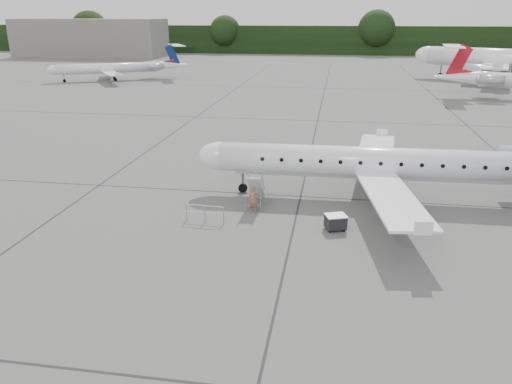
# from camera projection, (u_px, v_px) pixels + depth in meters

# --- Properties ---
(ground) EXTENTS (320.00, 320.00, 0.00)m
(ground) POSITION_uv_depth(u_px,v_px,m) (377.00, 248.00, 25.28)
(ground) COLOR #5A5A57
(ground) RESTS_ON ground
(treeline) EXTENTS (260.00, 4.00, 8.00)m
(treeline) POSITION_uv_depth(u_px,v_px,m) (349.00, 40.00, 144.77)
(treeline) COLOR black
(treeline) RESTS_ON ground
(terminal_building) EXTENTS (40.00, 14.00, 10.00)m
(terminal_building) POSITION_uv_depth(u_px,v_px,m) (91.00, 38.00, 136.38)
(terminal_building) COLOR slate
(terminal_building) RESTS_ON ground
(main_regional_jet) EXTENTS (26.67, 19.47, 6.74)m
(main_regional_jet) POSITION_uv_depth(u_px,v_px,m) (383.00, 148.00, 30.97)
(main_regional_jet) COLOR white
(main_regional_jet) RESTS_ON ground
(airstair) EXTENTS (0.90, 2.33, 2.11)m
(airstair) POSITION_uv_depth(u_px,v_px,m) (256.00, 189.00, 30.75)
(airstair) COLOR white
(airstair) RESTS_ON ground
(passenger) EXTENTS (0.66, 0.47, 1.68)m
(passenger) POSITION_uv_depth(u_px,v_px,m) (253.00, 199.00, 29.60)
(passenger) COLOR #845B48
(passenger) RESTS_ON ground
(safety_railing) EXTENTS (2.20, 0.21, 1.00)m
(safety_railing) POSITION_uv_depth(u_px,v_px,m) (205.00, 214.00, 28.31)
(safety_railing) COLOR #97999F
(safety_railing) RESTS_ON ground
(baggage_cart) EXTENTS (1.29, 1.18, 0.92)m
(baggage_cart) POSITION_uv_depth(u_px,v_px,m) (336.00, 222.00, 27.33)
(baggage_cart) COLOR black
(baggage_cart) RESTS_ON ground
(bg_narrowbody) EXTENTS (38.07, 33.58, 11.33)m
(bg_narrowbody) POSITION_uv_depth(u_px,v_px,m) (504.00, 49.00, 84.85)
(bg_narrowbody) COLOR white
(bg_narrowbody) RESTS_ON ground
(bg_regional_left) EXTENTS (28.01, 25.45, 6.01)m
(bg_regional_left) POSITION_uv_depth(u_px,v_px,m) (109.00, 63.00, 88.16)
(bg_regional_left) COLOR white
(bg_regional_left) RESTS_ON ground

